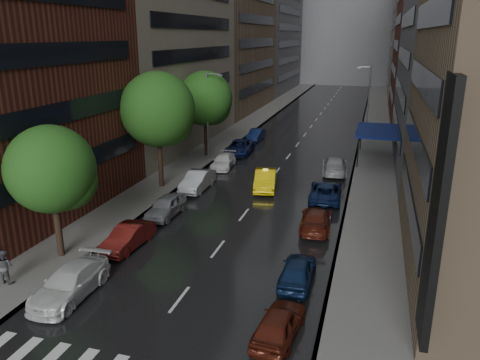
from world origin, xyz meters
name	(u,v)px	position (x,y,z in m)	size (l,w,h in m)	color
ground	(142,349)	(0.00, 0.00, 0.00)	(220.00, 220.00, 0.00)	gray
road	(309,129)	(0.00, 50.00, 0.01)	(14.00, 140.00, 0.01)	black
sidewalk_left	(247,125)	(-9.00, 50.00, 0.07)	(4.00, 140.00, 0.15)	gray
sidewalk_right	(376,132)	(9.00, 50.00, 0.07)	(4.00, 140.00, 0.15)	gray
buildings_left	(226,13)	(-15.00, 58.79, 15.99)	(8.00, 108.00, 38.00)	maroon
buildings_right	(431,17)	(15.00, 56.70, 15.03)	(8.05, 109.10, 36.00)	#937A5B
building_far	(348,21)	(0.00, 118.00, 16.00)	(40.00, 14.00, 32.00)	slate
tree_near	(51,169)	(-8.60, 6.38, 5.45)	(5.00, 5.00, 7.97)	#382619
tree_mid	(158,109)	(-8.60, 20.24, 6.78)	(6.22, 6.22, 9.91)	#382619
tree_far	(205,99)	(-8.60, 31.54, 6.27)	(5.75, 5.75, 9.17)	#382619
taxi	(265,180)	(0.13, 22.33, 0.82)	(1.73, 4.97, 1.64)	yellow
parked_cars_left	(200,179)	(-5.40, 21.20, 0.75)	(2.87, 42.90, 1.60)	white
parked_cars_right	(320,206)	(5.40, 17.33, 0.74)	(2.74, 31.41, 1.59)	#551C11
ped_black_umbrella	(4,261)	(-9.34, 2.81, 1.38)	(0.96, 0.98, 2.09)	#525257
street_lamp_left	(208,114)	(-7.72, 30.00, 4.89)	(1.74, 0.22, 9.00)	gray
street_lamp_right	(368,101)	(7.72, 45.00, 4.89)	(1.74, 0.22, 9.00)	gray
awning	(376,131)	(8.98, 35.00, 3.13)	(4.00, 8.00, 3.12)	navy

